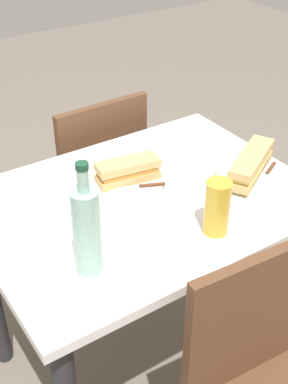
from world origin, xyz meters
The scene contains 12 objects.
ground_plane centered at (0.00, 0.00, 0.00)m, with size 8.00×8.00×0.00m, color #6B6056.
dining_table centered at (0.00, 0.00, 0.61)m, with size 0.99×0.73×0.75m.
chair_near centered at (-0.12, -0.56, 0.48)m, with size 0.41×0.41×0.85m.
plate_near centered at (0.00, -0.09, 0.76)m, with size 0.22×0.22×0.01m, color white.
baguette_sandwich_near centered at (0.00, -0.09, 0.80)m, with size 0.20×0.10×0.07m.
knife_near centered at (-0.01, -0.04, 0.77)m, with size 0.17×0.08×0.01m.
plate_far centered at (-0.34, 0.09, 0.76)m, with size 0.22×0.22×0.01m, color white.
baguette_sandwich_far centered at (-0.34, 0.09, 0.80)m, with size 0.26×0.19×0.07m.
knife_far centered at (-0.38, 0.13, 0.77)m, with size 0.17×0.09×0.01m.
water_bottle centered at (0.28, 0.18, 0.87)m, with size 0.07×0.07×0.31m.
beer_glass centered at (-0.07, 0.24, 0.83)m, with size 0.07×0.07×0.16m, color gold.
paper_napkin centered at (0.32, -0.15, 0.75)m, with size 0.14×0.14×0.00m, color white.
Camera 1 is at (0.70, 1.07, 1.64)m, focal length 48.72 mm.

